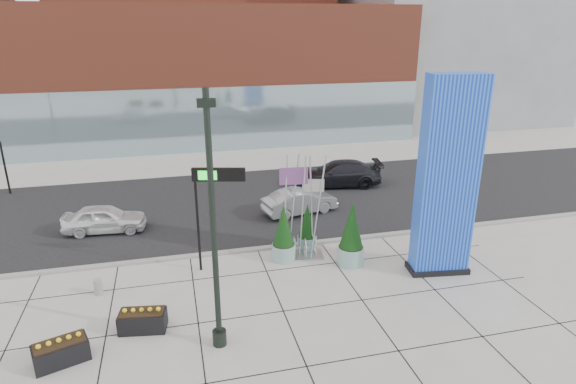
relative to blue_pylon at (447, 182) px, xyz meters
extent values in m
plane|color=#9E9991|center=(-7.88, -0.36, -3.86)|extent=(160.00, 160.00, 0.00)
cube|color=black|center=(-7.88, 9.64, -3.85)|extent=(80.00, 12.00, 0.02)
cube|color=gray|center=(-7.88, 3.64, -3.80)|extent=(80.00, 0.30, 0.12)
cube|color=brown|center=(-6.88, 26.64, 1.64)|extent=(34.00, 10.00, 11.00)
cube|color=#8CA5B2|center=(-6.88, 21.84, -1.36)|extent=(34.00, 0.60, 5.00)
cube|color=slate|center=(18.12, 31.64, 5.14)|extent=(20.00, 18.00, 18.00)
cube|color=#0B2FA8|center=(0.00, 0.00, 0.14)|extent=(2.32, 1.17, 8.00)
cube|color=black|center=(0.00, 0.00, -3.75)|extent=(2.52, 1.37, 0.22)
cylinder|color=black|center=(-9.28, -2.67, 0.19)|extent=(0.18, 0.18, 8.11)
cylinder|color=black|center=(-9.28, -2.67, -3.61)|extent=(0.45, 0.45, 0.51)
cube|color=black|center=(-9.28, -2.67, 3.84)|extent=(0.52, 0.25, 0.22)
cube|color=silver|center=(-5.18, 2.64, -3.84)|extent=(2.17, 1.34, 0.06)
cylinder|color=silver|center=(-5.83, 2.45, -1.55)|extent=(0.07, 0.07, 4.62)
cylinder|color=silver|center=(-5.46, 2.77, -1.55)|extent=(0.07, 0.07, 4.62)
cylinder|color=silver|center=(-5.09, 2.54, -1.55)|extent=(0.07, 0.07, 4.62)
cylinder|color=silver|center=(-4.67, 2.82, -1.55)|extent=(0.07, 0.07, 4.62)
cylinder|color=silver|center=(-4.44, 2.40, -1.55)|extent=(0.07, 0.07, 4.62)
torus|color=silver|center=(-5.87, 2.54, -3.42)|extent=(0.20, 0.84, 0.84)
torus|color=silver|center=(-5.41, 2.73, -3.42)|extent=(0.20, 0.84, 0.84)
torus|color=silver|center=(-4.95, 2.54, -3.42)|extent=(0.20, 0.84, 0.84)
torus|color=silver|center=(-4.49, 2.73, -3.42)|extent=(0.20, 0.84, 0.84)
cube|color=red|center=(-5.46, 2.64, -0.17)|extent=(1.20, 0.16, 0.74)
cube|color=silver|center=(-4.63, 2.73, -0.63)|extent=(0.90, 0.29, 0.55)
cylinder|color=gray|center=(-13.39, 1.45, -3.55)|extent=(0.32, 0.32, 0.62)
cylinder|color=black|center=(-9.50, 2.44, -1.68)|extent=(0.10, 0.10, 4.36)
cube|color=black|center=(-8.56, 2.44, 0.29)|extent=(2.06, 0.70, 0.52)
cube|color=#19D833|center=(-8.98, 2.32, 0.29)|extent=(0.71, 0.20, 0.36)
cylinder|color=#7EAAA3|center=(-3.28, 1.44, -3.47)|extent=(1.11, 1.11, 0.78)
cylinder|color=black|center=(-3.28, 1.44, -3.08)|extent=(1.03, 1.03, 0.07)
cone|color=black|center=(-3.28, 1.44, -2.08)|extent=(1.00, 1.00, 2.01)
cylinder|color=#7EAAA3|center=(-4.68, 3.24, -3.56)|extent=(0.88, 0.88, 0.61)
cylinder|color=black|center=(-4.68, 3.24, -3.25)|extent=(0.81, 0.81, 0.05)
cone|color=black|center=(-4.68, 3.24, -2.46)|extent=(0.79, 0.79, 1.58)
cylinder|color=#7EAAA3|center=(-5.95, 2.49, -3.51)|extent=(1.01, 1.01, 0.71)
cylinder|color=black|center=(-5.95, 2.49, -3.16)|extent=(0.93, 0.93, 0.06)
cone|color=black|center=(-5.95, 2.49, -2.25)|extent=(0.91, 0.91, 1.82)
cube|color=black|center=(-11.68, -1.27, -3.54)|extent=(1.63, 1.00, 0.65)
cube|color=black|center=(-11.68, -1.27, -3.19)|extent=(1.50, 0.87, 0.07)
cube|color=black|center=(-14.01, -2.37, -3.53)|extent=(1.72, 1.24, 0.67)
cube|color=black|center=(-14.01, -2.37, -3.18)|extent=(1.58, 1.10, 0.07)
imported|color=white|center=(-13.73, 7.45, -3.20)|extent=(4.03, 1.89, 1.33)
imported|color=#929598|center=(-3.86, 7.44, -3.20)|extent=(4.26, 2.31, 1.33)
imported|color=black|center=(-0.33, 11.32, -3.09)|extent=(5.64, 3.06, 1.55)
cylinder|color=black|center=(-19.88, 14.64, -2.26)|extent=(0.12, 0.12, 3.20)
camera|label=1|loc=(-10.28, -15.68, 5.90)|focal=30.00mm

